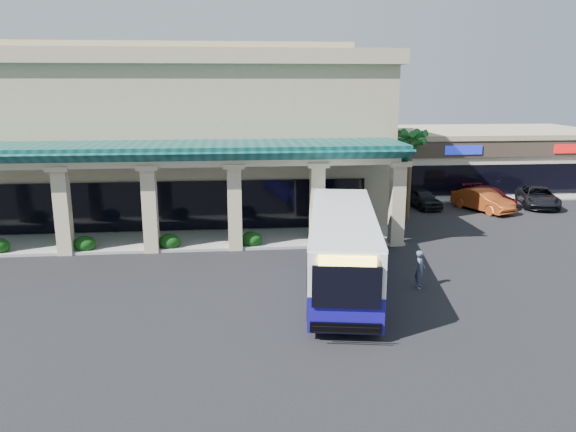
{
  "coord_description": "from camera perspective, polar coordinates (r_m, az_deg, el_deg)",
  "views": [
    {
      "loc": [
        -3.06,
        -24.55,
        8.89
      ],
      "look_at": [
        -0.26,
        3.56,
        2.2
      ],
      "focal_mm": 35.0,
      "sensor_mm": 36.0,
      "label": 1
    }
  ],
  "objects": [
    {
      "name": "arcade",
      "position": [
        32.3,
        -14.38,
        2.13
      ],
      "size": [
        30.0,
        6.2,
        5.7
      ],
      "primitive_type": null,
      "color": "#093B3A",
      "rests_on": "ground"
    },
    {
      "name": "car_red",
      "position": [
        44.39,
        19.82,
        1.88
      ],
      "size": [
        2.92,
        5.07,
        1.38
      ],
      "primitive_type": "imported",
      "rotation": [
        0.0,
        0.0,
        0.22
      ],
      "color": "maroon",
      "rests_on": "ground"
    },
    {
      "name": "car_gray",
      "position": [
        45.4,
        24.05,
        1.8
      ],
      "size": [
        3.88,
        5.73,
        1.46
      ],
      "primitive_type": "imported",
      "rotation": [
        0.0,
        0.0,
        -0.3
      ],
      "color": "black",
      "rests_on": "ground"
    },
    {
      "name": "palm_1",
      "position": [
        40.98,
        12.27,
        4.61
      ],
      "size": [
        2.4,
        2.4,
        5.8
      ],
      "primitive_type": null,
      "color": "#17571E",
      "rests_on": "ground"
    },
    {
      "name": "car_silver",
      "position": [
        42.3,
        13.48,
        1.77
      ],
      "size": [
        2.2,
        4.24,
        1.38
      ],
      "primitive_type": "imported",
      "rotation": [
        0.0,
        0.0,
        0.15
      ],
      "color": "black",
      "rests_on": "ground"
    },
    {
      "name": "strip_mall",
      "position": [
        53.31,
        17.72,
        5.76
      ],
      "size": [
        22.5,
        12.5,
        4.9
      ],
      "primitive_type": null,
      "color": "beige",
      "rests_on": "ground"
    },
    {
      "name": "transit_bus",
      "position": [
        25.08,
        5.54,
        -3.42
      ],
      "size": [
        4.81,
        12.39,
        3.38
      ],
      "primitive_type": null,
      "rotation": [
        0.0,
        0.0,
        -0.17
      ],
      "color": "#160F91",
      "rests_on": "ground"
    },
    {
      "name": "main_building",
      "position": [
        40.97,
        -12.73,
        8.5
      ],
      "size": [
        30.8,
        14.8,
        11.35
      ],
      "primitive_type": null,
      "color": "tan",
      "rests_on": "ground"
    },
    {
      "name": "car_white",
      "position": [
        42.3,
        19.19,
        1.52
      ],
      "size": [
        3.33,
        5.03,
        1.57
      ],
      "primitive_type": "imported",
      "rotation": [
        0.0,
        0.0,
        0.39
      ],
      "color": "#AD4519",
      "rests_on": "ground"
    },
    {
      "name": "palm_0",
      "position": [
        37.8,
        12.23,
        4.52
      ],
      "size": [
        2.4,
        2.4,
        6.6
      ],
      "primitive_type": null,
      "color": "#17571E",
      "rests_on": "ground"
    },
    {
      "name": "pedestrian",
      "position": [
        25.66,
        13.27,
        -5.29
      ],
      "size": [
        0.65,
        0.74,
        1.72
      ],
      "primitive_type": "imported",
      "rotation": [
        0.0,
        0.0,
        1.11
      ],
      "color": "#454C64",
      "rests_on": "ground"
    },
    {
      "name": "broadleaf_tree",
      "position": [
        45.28,
        7.89,
        4.96
      ],
      "size": [
        2.6,
        2.6,
        4.81
      ],
      "primitive_type": null,
      "color": "black",
      "rests_on": "ground"
    },
    {
      "name": "ground",
      "position": [
        26.29,
        1.35,
        -6.45
      ],
      "size": [
        110.0,
        110.0,
        0.0
      ],
      "primitive_type": "plane",
      "color": "black"
    }
  ]
}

